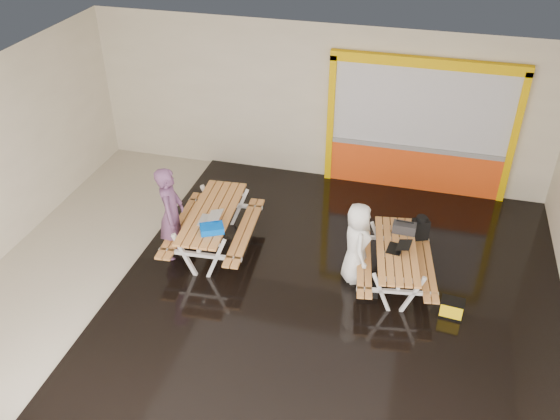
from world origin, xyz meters
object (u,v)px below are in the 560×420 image
(dark_case, at_px, (367,290))
(picnic_table_right, at_px, (396,257))
(fluke_bag, at_px, (452,308))
(blue_pouch, at_px, (212,229))
(laptop_right, at_px, (398,247))
(picnic_table_left, at_px, (213,221))
(backpack, at_px, (420,228))
(person_right, at_px, (357,243))
(person_left, at_px, (171,215))
(toolbox, at_px, (404,228))
(laptop_left, at_px, (210,218))

(dark_case, bearing_deg, picnic_table_right, 47.12)
(fluke_bag, bearing_deg, blue_pouch, 177.82)
(picnic_table_right, xyz_separation_m, laptop_right, (0.02, -0.02, 0.23))
(picnic_table_right, xyz_separation_m, dark_case, (-0.39, -0.42, -0.48))
(picnic_table_left, relative_size, picnic_table_right, 1.09)
(blue_pouch, xyz_separation_m, backpack, (3.50, 1.28, -0.23))
(laptop_right, bearing_deg, picnic_table_right, 138.40)
(blue_pouch, height_order, dark_case, blue_pouch)
(picnic_table_left, height_order, person_right, person_right)
(dark_case, height_order, fluke_bag, fluke_bag)
(picnic_table_right, relative_size, dark_case, 6.03)
(picnic_table_left, relative_size, blue_pouch, 5.73)
(picnic_table_left, distance_m, picnic_table_right, 3.37)
(person_left, relative_size, laptop_right, 4.52)
(picnic_table_left, height_order, blue_pouch, blue_pouch)
(blue_pouch, xyz_separation_m, fluke_bag, (4.16, -0.16, -0.72))
(person_left, bearing_deg, toolbox, -93.93)
(toolbox, bearing_deg, blue_pouch, -163.09)
(picnic_table_left, bearing_deg, person_left, -152.19)
(toolbox, bearing_deg, picnic_table_left, -173.49)
(toolbox, bearing_deg, laptop_right, -95.51)
(laptop_right, xyz_separation_m, blue_pouch, (-3.17, -0.44, 0.11))
(person_right, xyz_separation_m, blue_pouch, (-2.48, -0.40, 0.12))
(picnic_table_right, xyz_separation_m, laptop_left, (-3.30, -0.16, 0.34))
(picnic_table_right, distance_m, laptop_right, 0.23)
(blue_pouch, bearing_deg, fluke_bag, -2.18)
(dark_case, bearing_deg, backpack, 59.38)
(dark_case, bearing_deg, laptop_right, 44.46)
(picnic_table_left, height_order, person_left, person_left)
(picnic_table_left, distance_m, laptop_left, 0.40)
(person_left, xyz_separation_m, dark_case, (3.62, -0.21, -0.80))
(person_right, bearing_deg, laptop_left, 75.24)
(dark_case, bearing_deg, toolbox, 63.89)
(person_left, relative_size, laptop_left, 4.27)
(blue_pouch, bearing_deg, laptop_left, 117.24)
(laptop_left, height_order, toolbox, laptop_left)
(blue_pouch, distance_m, fluke_bag, 4.22)
(fluke_bag, bearing_deg, picnic_table_left, 170.32)
(laptop_right, distance_m, fluke_bag, 1.31)
(laptop_right, height_order, blue_pouch, blue_pouch)
(person_left, xyz_separation_m, laptop_left, (0.71, 0.05, 0.01))
(toolbox, bearing_deg, fluke_bag, -50.60)
(picnic_table_left, distance_m, blue_pouch, 0.68)
(laptop_left, distance_m, toolbox, 3.44)
(laptop_right, xyz_separation_m, fluke_bag, (0.99, -0.60, -0.62))
(laptop_left, xyz_separation_m, laptop_right, (3.32, 0.14, -0.10))
(picnic_table_right, bearing_deg, blue_pouch, -171.78)
(person_left, height_order, toolbox, person_left)
(picnic_table_left, bearing_deg, dark_case, -10.56)
(person_left, xyz_separation_m, laptop_right, (4.03, 0.19, -0.09))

